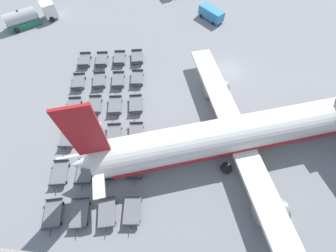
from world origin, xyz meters
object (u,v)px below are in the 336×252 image
Objects in this scene: baggage_dolly_row_mid_b_col_b at (118,80)px; baggage_dolly_row_far_col_d at (136,133)px; baggage_dolly_row_mid_b_col_d at (114,135)px; service_van at (211,14)px; baggage_dolly_row_mid_a_col_c at (94,105)px; baggage_dolly_row_mid_a_col_d at (91,135)px; baggage_dolly_row_far_col_a at (137,57)px; baggage_dolly_row_mid_a_col_a at (102,60)px; baggage_dolly_row_near_col_a at (84,60)px; baggage_dolly_row_near_col_e at (60,173)px; fuel_tanker_secondary at (29,17)px; baggage_dolly_row_near_col_c at (73,107)px; baggage_dolly_row_far_col_e at (135,167)px; baggage_dolly_row_far_col_f at (132,210)px; baggage_dolly_row_mid_b_col_f at (107,213)px; baggage_dolly_row_near_col_b at (78,82)px; baggage_dolly_row_mid_b_col_c at (115,106)px; baggage_dolly_row_near_col_f at (53,214)px; baggage_dolly_row_mid_a_col_e at (85,172)px; baggage_dolly_row_far_col_b at (137,78)px; baggage_dolly_row_mid_b_col_e at (110,168)px; baggage_dolly_row_mid_b_col_a at (119,58)px; baggage_dolly_row_far_col_c at (136,104)px; baggage_dolly_row_mid_a_col_b at (99,80)px; baggage_dolly_row_near_col_d at (68,137)px; airplane at (247,132)px.

baggage_dolly_row_mid_b_col_b and baggage_dolly_row_far_col_d have the same top height.
baggage_dolly_row_mid_b_col_b and baggage_dolly_row_mid_b_col_d have the same top height.
baggage_dolly_row_mid_a_col_c is at bearing -51.80° from service_van.
baggage_dolly_row_far_col_a is (-13.25, 7.41, 0.00)m from baggage_dolly_row_mid_a_col_d.
baggage_dolly_row_near_col_a is at bearing -98.29° from baggage_dolly_row_mid_a_col_a.
baggage_dolly_row_mid_a_col_a is at bearing 163.77° from baggage_dolly_row_near_col_e.
fuel_tanker_secondary is 2.44× the size of baggage_dolly_row_near_col_c.
baggage_dolly_row_far_col_a is at bearing 172.83° from baggage_dolly_row_far_col_d.
baggage_dolly_row_mid_a_col_a is (0.39, 2.68, 0.00)m from baggage_dolly_row_near_col_a.
fuel_tanker_secondary is 23.16m from baggage_dolly_row_mid_b_col_b.
baggage_dolly_row_far_col_f is at bearing -10.37° from baggage_dolly_row_far_col_e.
baggage_dolly_row_mid_a_col_a is at bearing 179.44° from baggage_dolly_row_mid_b_col_f.
baggage_dolly_row_near_col_b is 12.76m from baggage_dolly_row_far_col_d.
service_van is 36.70m from baggage_dolly_row_far_col_f.
baggage_dolly_row_mid_b_col_b is at bearing 170.71° from baggage_dolly_row_mid_b_col_c.
fuel_tanker_secondary is 33.26m from service_van.
service_van reaches higher than baggage_dolly_row_near_col_f.
baggage_dolly_row_far_col_a is at bearing 155.82° from baggage_dolly_row_mid_a_col_e.
baggage_dolly_row_mid_b_col_d is at bearing -23.71° from baggage_dolly_row_far_col_b.
baggage_dolly_row_mid_b_col_b is 1.00× the size of baggage_dolly_row_mid_b_col_d.
baggage_dolly_row_near_col_a is 8.34m from baggage_dolly_row_far_col_a.
service_van reaches higher than baggage_dolly_row_far_col_d.
fuel_tanker_secondary reaches higher than baggage_dolly_row_mid_a_col_c.
baggage_dolly_row_far_col_f is (19.64, 5.89, 0.00)m from baggage_dolly_row_near_col_b.
service_van is 33.54m from baggage_dolly_row_mid_b_col_e.
baggage_dolly_row_mid_b_col_a is at bearing -178.72° from baggage_dolly_row_far_col_e.
baggage_dolly_row_near_col_b is at bearing -144.80° from baggage_dolly_row_far_col_d.
baggage_dolly_row_near_col_c is (21.77, 8.32, -0.81)m from fuel_tanker_secondary.
fuel_tanker_secondary is 17.94m from baggage_dolly_row_mid_a_col_a.
fuel_tanker_secondary is at bearing -143.94° from baggage_dolly_row_far_col_c.
service_van is at bearing 108.32° from baggage_dolly_row_near_col_a.
baggage_dolly_row_mid_a_col_b is at bearing 172.04° from baggage_dolly_row_mid_a_col_d.
baggage_dolly_row_far_col_c is (9.51, -1.29, 0.00)m from baggage_dolly_row_far_col_a.
baggage_dolly_row_mid_a_col_a is at bearing 161.39° from baggage_dolly_row_near_col_d.
baggage_dolly_row_mid_b_col_a is at bearing -95.61° from baggage_dolly_row_far_col_a.
baggage_dolly_row_mid_b_col_c is (-8.65, -14.92, -2.37)m from airplane.
baggage_dolly_row_mid_b_col_f is (23.98, 2.45, 0.00)m from baggage_dolly_row_near_col_a.
baggage_dolly_row_mid_a_col_e is at bearing -16.13° from baggage_dolly_row_mid_b_col_a.
baggage_dolly_row_near_col_e is 0.99× the size of baggage_dolly_row_far_col_e.
baggage_dolly_row_far_col_c and baggage_dolly_row_far_col_d have the same top height.
baggage_dolly_row_mid_a_col_c is at bearing 161.92° from baggage_dolly_row_near_col_f.
baggage_dolly_row_near_col_f and baggage_dolly_row_mid_a_col_c have the same top height.
baggage_dolly_row_mid_b_col_c and baggage_dolly_row_mid_b_col_f have the same top height.
service_van is at bearing 147.62° from baggage_dolly_row_far_col_e.
baggage_dolly_row_near_col_f is (18.44, -2.18, 0.00)m from baggage_dolly_row_near_col_b.
baggage_dolly_row_near_col_e is at bearing 12.84° from fuel_tanker_secondary.
service_van is at bearing 81.58° from fuel_tanker_secondary.
airplane reaches higher than baggage_dolly_row_near_col_e.
baggage_dolly_row_mid_a_col_d is (-8.88, 3.90, 0.00)m from baggage_dolly_row_near_col_f.
airplane is 26.84m from baggage_dolly_row_near_col_a.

